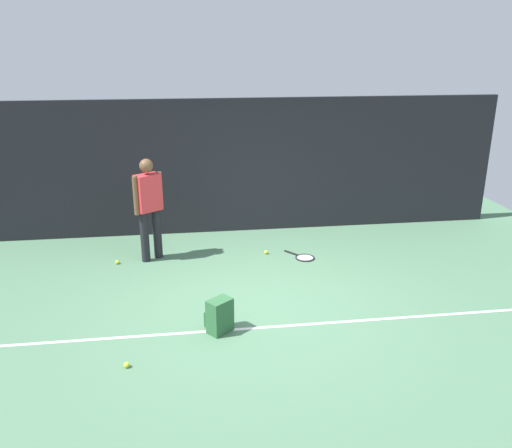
{
  "coord_description": "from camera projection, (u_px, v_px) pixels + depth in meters",
  "views": [
    {
      "loc": [
        -0.95,
        -6.5,
        3.39
      ],
      "look_at": [
        0.0,
        0.4,
        1.0
      ],
      "focal_mm": 36.69,
      "sensor_mm": 36.0,
      "label": 1
    }
  ],
  "objects": [
    {
      "name": "tennis_racket",
      "position": [
        304.0,
        257.0,
        8.78
      ],
      "size": [
        0.52,
        0.59,
        0.03
      ],
      "rotation": [
        0.0,
        0.0,
        5.37
      ],
      "color": "black",
      "rests_on": "ground"
    },
    {
      "name": "tennis_ball_by_fence",
      "position": [
        266.0,
        252.0,
        8.94
      ],
      "size": [
        0.07,
        0.07,
        0.07
      ],
      "primitive_type": "sphere",
      "color": "#CCE033",
      "rests_on": "ground"
    },
    {
      "name": "tennis_ball_mid_court",
      "position": [
        117.0,
        262.0,
        8.53
      ],
      "size": [
        0.07,
        0.07,
        0.07
      ],
      "primitive_type": "sphere",
      "color": "#CCE033",
      "rests_on": "ground"
    },
    {
      "name": "tennis_player",
      "position": [
        149.0,
        204.0,
        8.43
      ],
      "size": [
        0.45,
        0.41,
        1.7
      ],
      "rotation": [
        0.0,
        0.0,
        -2.54
      ],
      "color": "black",
      "rests_on": "ground"
    },
    {
      "name": "backpack",
      "position": [
        219.0,
        316.0,
        6.47
      ],
      "size": [
        0.38,
        0.38,
        0.44
      ],
      "rotation": [
        0.0,
        0.0,
        3.82
      ],
      "color": "#2D6038",
      "rests_on": "ground"
    },
    {
      "name": "back_fence",
      "position": [
        237.0,
        166.0,
        9.72
      ],
      "size": [
        10.0,
        0.1,
        2.5
      ],
      "primitive_type": "cube",
      "color": "black",
      "rests_on": "ground"
    },
    {
      "name": "tennis_ball_near_player",
      "position": [
        127.0,
        365.0,
        5.79
      ],
      "size": [
        0.07,
        0.07,
        0.07
      ],
      "primitive_type": "sphere",
      "color": "#CCE033",
      "rests_on": "ground"
    },
    {
      "name": "court_line",
      "position": [
        268.0,
        327.0,
        6.63
      ],
      "size": [
        9.0,
        0.05,
        0.0
      ],
      "primitive_type": "cube",
      "color": "white",
      "rests_on": "ground"
    },
    {
      "name": "ground_plane",
      "position": [
        260.0,
        301.0,
        7.32
      ],
      "size": [
        12.0,
        12.0,
        0.0
      ],
      "primitive_type": "plane",
      "color": "#4C7556"
    }
  ]
}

